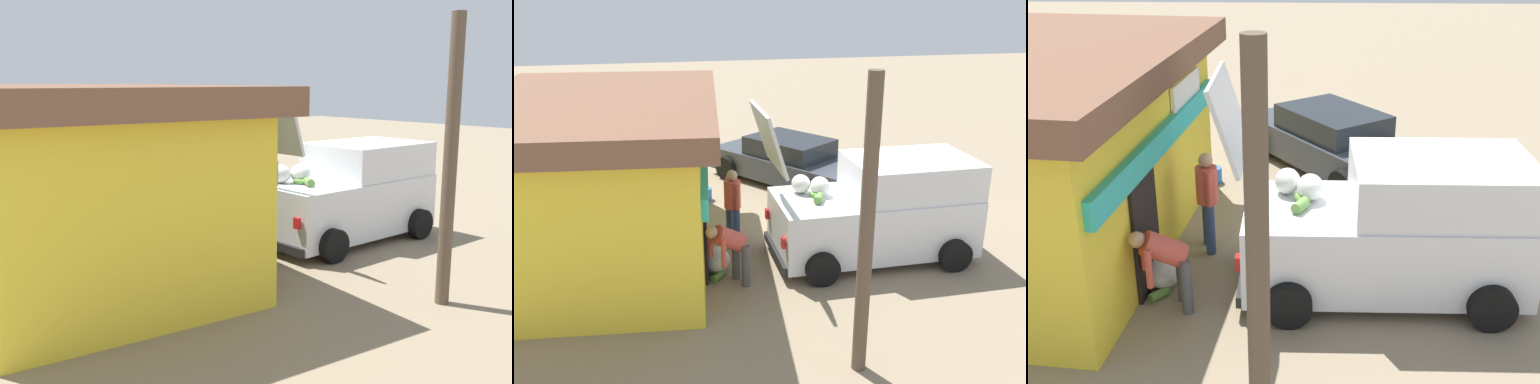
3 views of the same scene
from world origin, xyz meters
TOP-DOWN VIEW (x-y plane):
  - ground_plane at (0.00, 0.00)m, footprint 60.00×60.00m
  - storefront_bar at (0.05, 5.42)m, footprint 6.83×5.06m
  - delivery_van at (-1.05, 0.12)m, footprint 2.19×4.24m
  - parked_sedan at (3.59, 0.84)m, footprint 4.58×3.99m
  - vendor_standing at (0.02, 2.91)m, footprint 0.55×0.42m
  - customer_bending at (-1.71, 3.21)m, footprint 0.68×0.78m
  - unloaded_banana_pile at (-1.09, 3.41)m, footprint 0.92×0.56m
  - paint_bucket at (2.77, 3.22)m, footprint 0.34×0.34m
  - utility_pole at (-4.46, 1.77)m, footprint 0.20×0.20m

SIDE VIEW (x-z plane):
  - ground_plane at x=0.00m, z-range 0.00..0.00m
  - paint_bucket at x=2.77m, z-range 0.00..0.30m
  - unloaded_banana_pile at x=-1.09m, z-range -0.02..0.43m
  - parked_sedan at x=3.59m, z-range -0.03..1.24m
  - customer_bending at x=-1.71m, z-range 0.16..1.40m
  - vendor_standing at x=0.02m, z-range 0.13..1.76m
  - delivery_van at x=-1.05m, z-range -0.57..2.53m
  - storefront_bar at x=0.05m, z-range 0.05..3.25m
  - utility_pole at x=-4.46m, z-range 0.00..4.21m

